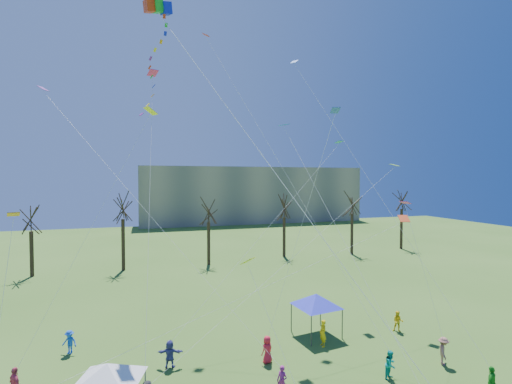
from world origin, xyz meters
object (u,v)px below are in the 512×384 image
object	(u,v)px
distant_building	(252,194)
canopy_tent_blue	(316,300)
big_box_kite	(159,66)
canopy_tent_white	(107,373)

from	to	relation	value
distant_building	canopy_tent_blue	bearing A→B (deg)	-102.91
big_box_kite	distant_building	bearing A→B (deg)	69.18
canopy_tent_white	canopy_tent_blue	world-z (taller)	canopy_tent_blue
distant_building	big_box_kite	distance (m)	78.37
canopy_tent_white	distant_building	bearing A→B (deg)	68.65
distant_building	canopy_tent_white	world-z (taller)	distant_building
canopy_tent_white	canopy_tent_blue	size ratio (longest dim) A/B	0.96
distant_building	big_box_kite	bearing A→B (deg)	-110.82
distant_building	canopy_tent_blue	distance (m)	73.19
big_box_kite	canopy_tent_white	size ratio (longest dim) A/B	6.75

